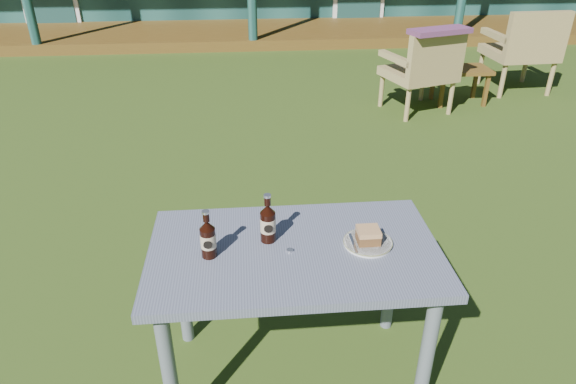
{
  "coord_description": "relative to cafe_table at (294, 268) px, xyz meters",
  "views": [
    {
      "loc": [
        -0.18,
        -3.32,
        1.95
      ],
      "look_at": [
        0.0,
        -1.3,
        0.82
      ],
      "focal_mm": 32.0,
      "sensor_mm": 36.0,
      "label": 1
    }
  ],
  "objects": [
    {
      "name": "cola_bottle_near",
      "position": [
        -0.1,
        0.07,
        0.19
      ],
      "size": [
        0.07,
        0.07,
        0.22
      ],
      "color": "black",
      "rests_on": "cafe_table"
    },
    {
      "name": "side_table",
      "position": [
        2.24,
        3.71,
        -0.28
      ],
      "size": [
        0.6,
        0.4,
        0.4
      ],
      "color": "brown",
      "rests_on": "ground"
    },
    {
      "name": "floral_throw",
      "position": [
        1.75,
        3.26,
        0.28
      ],
      "size": [
        0.67,
        0.41,
        0.05
      ],
      "primitive_type": "cube",
      "rotation": [
        0.0,
        0.0,
        3.45
      ],
      "color": "#633357",
      "rests_on": "armchair_left"
    },
    {
      "name": "armchair_right",
      "position": [
        3.1,
        4.03,
        -0.08
      ],
      "size": [
        0.74,
        0.7,
        0.96
      ],
      "color": "#9B854D",
      "rests_on": "ground"
    },
    {
      "name": "cafe_table",
      "position": [
        0.0,
        0.0,
        0.0
      ],
      "size": [
        1.2,
        0.7,
        0.72
      ],
      "color": "slate",
      "rests_on": "ground"
    },
    {
      "name": "bottle_cap",
      "position": [
        -0.02,
        -0.02,
        0.11
      ],
      "size": [
        0.03,
        0.03,
        0.01
      ],
      "primitive_type": "cylinder",
      "color": "silver",
      "rests_on": "cafe_table"
    },
    {
      "name": "armchair_left",
      "position": [
        1.7,
        3.43,
        -0.13
      ],
      "size": [
        0.8,
        0.77,
        0.87
      ],
      "color": "#9B854D",
      "rests_on": "ground"
    },
    {
      "name": "fork",
      "position": [
        0.24,
        -0.01,
        0.12
      ],
      "size": [
        0.01,
        0.14,
        0.0
      ],
      "primitive_type": "cube",
      "rotation": [
        0.0,
        0.0,
        0.01
      ],
      "color": "silver",
      "rests_on": "plate"
    },
    {
      "name": "plate",
      "position": [
        0.31,
        0.0,
        0.11
      ],
      "size": [
        0.2,
        0.2,
        0.01
      ],
      "color": "silver",
      "rests_on": "cafe_table"
    },
    {
      "name": "ground",
      "position": [
        0.0,
        1.6,
        -0.62
      ],
      "size": [
        80.0,
        80.0,
        0.0
      ],
      "primitive_type": "plane",
      "color": "#334916"
    },
    {
      "name": "cake_slice",
      "position": [
        0.31,
        0.0,
        0.15
      ],
      "size": [
        0.09,
        0.09,
        0.06
      ],
      "color": "#56371B",
      "rests_on": "plate"
    },
    {
      "name": "cola_bottle_far",
      "position": [
        -0.35,
        -0.02,
        0.19
      ],
      "size": [
        0.06,
        0.06,
        0.21
      ],
      "color": "black",
      "rests_on": "cafe_table"
    }
  ]
}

